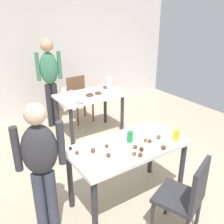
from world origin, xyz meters
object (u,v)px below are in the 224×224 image
(chair_near_table, at_px, (186,195))
(chair_far_table, at_px, (79,96))
(dining_table_near, at_px, (128,153))
(person_adult_far, at_px, (50,75))
(mixing_bowl, at_px, (93,142))
(soda_can, at_px, (130,137))
(dining_table_far, at_px, (90,101))
(pitcher_far, at_px, (109,84))
(person_girl_near, at_px, (41,162))

(chair_near_table, bearing_deg, chair_far_table, 81.73)
(dining_table_near, height_order, person_adult_far, person_adult_far)
(mixing_bowl, bearing_deg, chair_near_table, -62.44)
(person_adult_far, bearing_deg, soda_can, -90.23)
(mixing_bowl, height_order, soda_can, soda_can)
(chair_near_table, relative_size, person_adult_far, 0.53)
(dining_table_far, distance_m, pitcher_far, 0.45)
(person_girl_near, xyz_separation_m, person_adult_far, (0.99, 2.34, 0.16))
(dining_table_near, relative_size, pitcher_far, 5.16)
(chair_far_table, bearing_deg, soda_can, -103.22)
(person_adult_far, bearing_deg, pitcher_far, -43.23)
(chair_near_table, distance_m, soda_can, 0.81)
(chair_far_table, height_order, person_adult_far, person_adult_far)
(dining_table_far, bearing_deg, person_girl_near, -130.58)
(chair_far_table, height_order, pitcher_far, pitcher_far)
(mixing_bowl, distance_m, pitcher_far, 1.89)
(person_girl_near, distance_m, soda_can, 0.98)
(dining_table_far, height_order, person_girl_near, person_girl_near)
(chair_far_table, xyz_separation_m, person_girl_near, (-1.53, -2.33, 0.33))
(mixing_bowl, xyz_separation_m, soda_can, (0.37, -0.16, 0.03))
(mixing_bowl, bearing_deg, dining_table_near, -32.13)
(person_girl_near, bearing_deg, person_adult_far, 67.17)
(dining_table_near, height_order, chair_far_table, chair_far_table)
(chair_near_table, distance_m, chair_far_table, 3.15)
(chair_far_table, distance_m, mixing_bowl, 2.41)
(chair_near_table, distance_m, mixing_bowl, 1.06)
(chair_near_table, relative_size, soda_can, 7.13)
(chair_near_table, relative_size, pitcher_far, 3.45)
(chair_near_table, xyz_separation_m, chair_far_table, (0.45, 3.11, 0.00))
(chair_near_table, bearing_deg, dining_table_far, 82.55)
(dining_table_far, bearing_deg, pitcher_far, -5.30)
(dining_table_far, height_order, pitcher_far, pitcher_far)
(dining_table_far, distance_m, soda_can, 1.73)
(person_girl_near, relative_size, mixing_bowl, 7.45)
(dining_table_near, xyz_separation_m, chair_near_table, (0.15, -0.70, -0.15))
(soda_can, bearing_deg, chair_far_table, 76.78)
(person_adult_far, height_order, mixing_bowl, person_adult_far)
(soda_can, bearing_deg, chair_near_table, -81.99)
(person_girl_near, distance_m, person_adult_far, 2.54)
(chair_near_table, bearing_deg, person_girl_near, 143.95)
(chair_far_table, bearing_deg, person_adult_far, 178.75)
(dining_table_near, distance_m, person_adult_far, 2.45)
(person_adult_far, distance_m, pitcher_far, 1.09)
(pitcher_far, bearing_deg, chair_near_table, -106.36)
(person_girl_near, xyz_separation_m, pitcher_far, (1.78, 1.59, 0.05))
(mixing_bowl, xyz_separation_m, pitcher_far, (1.17, 1.48, 0.09))
(dining_table_far, xyz_separation_m, person_adult_far, (-0.41, 0.71, 0.35))
(chair_near_table, distance_m, person_girl_near, 1.38)
(dining_table_far, xyz_separation_m, pitcher_far, (0.38, -0.04, 0.24))
(chair_far_table, bearing_deg, chair_near_table, -98.27)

